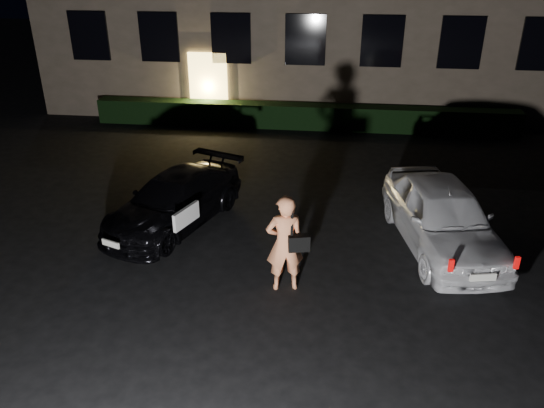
# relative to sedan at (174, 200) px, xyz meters

# --- Properties ---
(ground) EXTENTS (80.00, 80.00, 0.00)m
(ground) POSITION_rel_sedan_xyz_m (2.45, -2.78, -0.59)
(ground) COLOR black
(ground) RESTS_ON ground
(hedge) EXTENTS (15.00, 0.70, 0.85)m
(hedge) POSITION_rel_sedan_xyz_m (2.45, 7.72, -0.16)
(hedge) COLOR black
(hedge) RESTS_ON ground
(sedan) EXTENTS (2.98, 4.38, 1.18)m
(sedan) POSITION_rel_sedan_xyz_m (0.00, 0.00, 0.00)
(sedan) COLOR black
(sedan) RESTS_ON ground
(hatch) EXTENTS (2.50, 4.50, 1.45)m
(hatch) POSITION_rel_sedan_xyz_m (5.97, -0.32, 0.13)
(hatch) COLOR white
(hatch) RESTS_ON ground
(man) EXTENTS (0.87, 0.61, 1.93)m
(man) POSITION_rel_sedan_xyz_m (2.80, -2.31, 0.38)
(man) COLOR #F38F5D
(man) RESTS_ON ground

